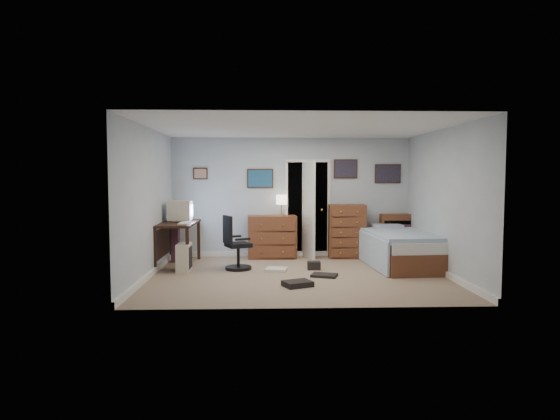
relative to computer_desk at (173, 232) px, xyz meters
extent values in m
cube|color=#88735E|center=(2.30, -0.99, -0.65)|extent=(5.00, 4.00, 0.02)
cube|color=black|center=(0.10, 0.00, 0.17)|extent=(0.67, 1.44, 0.04)
cube|color=black|center=(-0.19, -0.67, -0.24)|extent=(0.06, 0.06, 0.78)
cube|color=black|center=(0.38, -0.68, -0.24)|extent=(0.06, 0.06, 0.78)
cube|color=black|center=(-0.18, 0.67, -0.24)|extent=(0.06, 0.06, 0.78)
cube|color=black|center=(0.39, 0.67, -0.24)|extent=(0.06, 0.06, 0.78)
cube|color=black|center=(-0.21, 0.00, -0.20)|extent=(0.04, 1.32, 0.55)
cube|color=beige|center=(0.12, 0.15, 0.40)|extent=(0.42, 0.40, 0.37)
cube|color=#8CB2F2|center=(0.33, 0.15, 0.40)|extent=(0.01, 0.31, 0.24)
cube|color=beige|center=(0.12, 0.15, 0.20)|extent=(0.28, 0.28, 0.02)
cube|color=beige|center=(0.28, -0.35, 0.20)|extent=(0.17, 0.44, 0.03)
cube|color=beige|center=(0.30, -0.55, -0.39)|extent=(0.22, 0.46, 0.50)
cube|color=black|center=(0.41, -0.55, -0.39)|extent=(0.01, 0.33, 0.39)
cylinder|color=black|center=(1.26, -0.43, -0.61)|extent=(0.63, 0.63, 0.06)
cylinder|color=black|center=(1.26, -0.43, -0.41)|extent=(0.07, 0.07, 0.37)
cube|color=black|center=(1.26, -0.43, -0.19)|extent=(0.53, 0.53, 0.07)
cube|color=black|center=(1.07, -0.52, 0.10)|extent=(0.20, 0.36, 0.51)
cube|color=black|center=(1.35, -0.63, -0.06)|extent=(0.27, 0.15, 0.04)
cube|color=black|center=(1.17, -0.23, -0.06)|extent=(0.27, 0.15, 0.04)
cube|color=maroon|center=(-0.02, 0.35, -0.26)|extent=(0.16, 0.16, 0.76)
cube|color=brown|center=(1.89, 0.78, -0.20)|extent=(1.02, 0.54, 0.88)
cylinder|color=gold|center=(2.09, 0.78, 0.26)|extent=(0.14, 0.14, 0.02)
cylinder|color=gold|center=(2.09, 0.78, 0.39)|extent=(0.03, 0.03, 0.26)
cylinder|color=beige|center=(2.09, 0.78, 0.58)|extent=(0.23, 0.23, 0.20)
cube|color=black|center=(2.65, 1.31, 0.36)|extent=(0.90, 0.60, 2.00)
cube|color=white|center=(2.20, 0.98, 0.36)|extent=(0.06, 0.05, 2.00)
cube|color=white|center=(3.10, 0.98, 0.36)|extent=(0.06, 0.05, 2.00)
cube|color=white|center=(2.65, 0.98, 1.38)|extent=(0.96, 0.05, 0.06)
cube|color=white|center=(2.60, 0.87, 0.36)|extent=(0.31, 0.77, 2.00)
sphere|color=gold|center=(2.91, 0.72, 0.36)|extent=(0.06, 0.06, 0.06)
cube|color=brown|center=(3.45, 0.76, -0.08)|extent=(0.78, 0.49, 1.11)
cube|color=brown|center=(4.69, 0.88, -0.19)|extent=(1.01, 0.28, 0.90)
cube|color=black|center=(4.69, 0.81, -0.02)|extent=(0.92, 0.12, 0.30)
cube|color=maroon|center=(4.69, 0.81, -0.06)|extent=(0.80, 0.14, 0.22)
cube|color=brown|center=(4.30, -0.19, -0.45)|extent=(1.22, 2.23, 0.38)
cube|color=white|center=(4.30, -0.19, -0.16)|extent=(1.17, 2.18, 0.19)
cube|color=#5E87AE|center=(4.31, -0.30, -0.04)|extent=(1.26, 1.91, 0.11)
cube|color=#5E87AE|center=(3.73, -0.33, -0.33)|extent=(0.16, 1.84, 0.58)
cube|color=#696CA8|center=(4.25, 0.62, 0.00)|extent=(0.62, 0.45, 0.14)
cube|color=#331E11|center=(0.40, 0.99, 1.11)|extent=(0.30, 0.03, 0.24)
cube|color=#A07557|center=(0.40, 0.97, 1.11)|extent=(0.25, 0.01, 0.19)
cube|color=#331E11|center=(1.65, 0.99, 1.01)|extent=(0.55, 0.03, 0.40)
cube|color=#0B3150|center=(1.65, 0.97, 1.01)|extent=(0.50, 0.01, 0.35)
cube|color=#331E11|center=(3.45, 0.99, 1.21)|extent=(0.50, 0.03, 0.40)
cube|color=black|center=(3.45, 0.97, 1.21)|extent=(0.45, 0.01, 0.35)
cube|color=#331E11|center=(4.35, 0.99, 1.11)|extent=(0.55, 0.03, 0.40)
cube|color=black|center=(4.35, 0.97, 1.11)|extent=(0.50, 0.01, 0.35)
cube|color=silver|center=(1.94, -0.60, -0.61)|extent=(0.43, 0.39, 0.05)
cube|color=black|center=(2.24, -1.79, -0.59)|extent=(0.51, 0.45, 0.08)
cube|color=black|center=(2.63, -0.49, -0.56)|extent=(0.23, 0.19, 0.15)
cube|color=black|center=(2.74, -1.09, -0.62)|extent=(0.50, 0.43, 0.04)
camera|label=1|loc=(1.73, -8.85, 1.03)|focal=30.00mm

